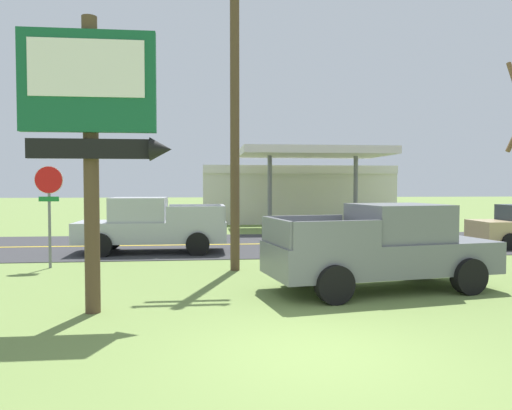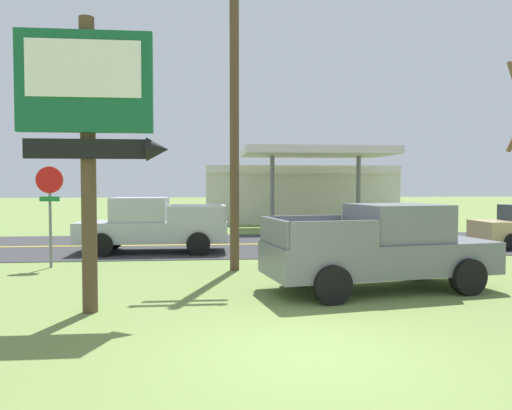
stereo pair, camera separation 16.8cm
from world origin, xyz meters
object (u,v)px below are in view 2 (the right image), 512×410
Objects in this scene: stop_sign at (50,198)px; gas_station at (297,192)px; pickup_grey_parked_on_lawn at (382,248)px; motel_sign at (90,116)px; pickup_silver_on_road at (151,226)px; utility_pole at (234,90)px.

gas_station is (10.43, 17.54, -0.08)m from stop_sign.
gas_station reaches higher than stop_sign.
stop_sign is 9.42m from pickup_grey_parked_on_lawn.
motel_sign is at bearing -66.07° from stop_sign.
pickup_grey_parked_on_lawn and pickup_silver_on_road have the same top height.
pickup_grey_parked_on_lawn is at bearing -95.12° from gas_station.
stop_sign is 6.18m from utility_pole.
stop_sign is at bearing 169.94° from utility_pole.
pickup_silver_on_road is at bearing 49.73° from stop_sign.
pickup_grey_parked_on_lawn is (8.51, -3.89, -1.06)m from stop_sign.
pickup_grey_parked_on_lawn is 9.12m from pickup_silver_on_road.
utility_pole reaches higher than motel_sign.
stop_sign is 4.08m from pickup_silver_on_road.
stop_sign is at bearing 113.93° from motel_sign.
pickup_grey_parked_on_lawn is at bearing -49.15° from pickup_silver_on_road.
stop_sign is 0.57× the size of pickup_silver_on_road.
pickup_grey_parked_on_lawn is (-1.92, -21.43, -0.98)m from gas_station.
gas_station is 16.56m from pickup_silver_on_road.
motel_sign is at bearing -109.26° from gas_station.
stop_sign is (-2.41, 5.43, -1.64)m from motel_sign.
motel_sign is 0.58× the size of utility_pole.
motel_sign is at bearing -122.81° from utility_pole.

